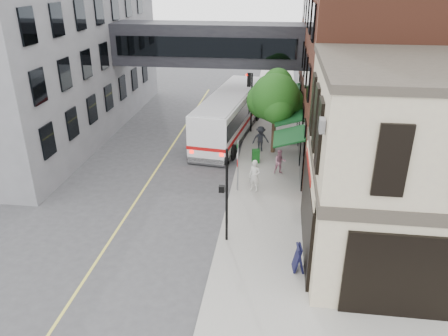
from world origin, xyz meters
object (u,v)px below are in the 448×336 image
(pedestrian_c, at_px, (261,139))
(newspaper_box, at_px, (256,156))
(pedestrian_b, at_px, (280,162))
(pedestrian_a, at_px, (254,176))
(bus, at_px, (230,113))
(sandwich_board, at_px, (298,258))

(pedestrian_c, distance_m, newspaper_box, 2.09)
(pedestrian_b, xyz_separation_m, pedestrian_c, (-1.37, 3.49, 0.12))
(pedestrian_b, height_order, newspaper_box, pedestrian_b)
(pedestrian_a, bearing_deg, bus, 128.06)
(bus, distance_m, newspaper_box, 5.79)
(bus, height_order, newspaper_box, bus)
(bus, xyz_separation_m, pedestrian_b, (3.84, -6.64, -0.90))
(bus, distance_m, pedestrian_b, 7.72)
(pedestrian_b, distance_m, sandwich_board, 9.44)
(pedestrian_a, distance_m, sandwich_board, 7.27)
(pedestrian_b, relative_size, sandwich_board, 1.33)
(bus, relative_size, pedestrian_c, 6.94)
(bus, xyz_separation_m, pedestrian_a, (2.46, -9.14, -0.75))
(bus, bearing_deg, pedestrian_a, -74.92)
(bus, height_order, pedestrian_a, bus)
(pedestrian_a, xyz_separation_m, newspaper_box, (-0.17, 3.96, -0.47))
(newspaper_box, distance_m, sandwich_board, 11.13)
(pedestrian_c, height_order, newspaper_box, pedestrian_c)
(pedestrian_a, height_order, sandwich_board, pedestrian_a)
(pedestrian_c, bearing_deg, pedestrian_a, -105.04)
(bus, distance_m, sandwich_board, 16.76)
(pedestrian_a, xyz_separation_m, pedestrian_c, (0.01, 6.00, -0.03))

